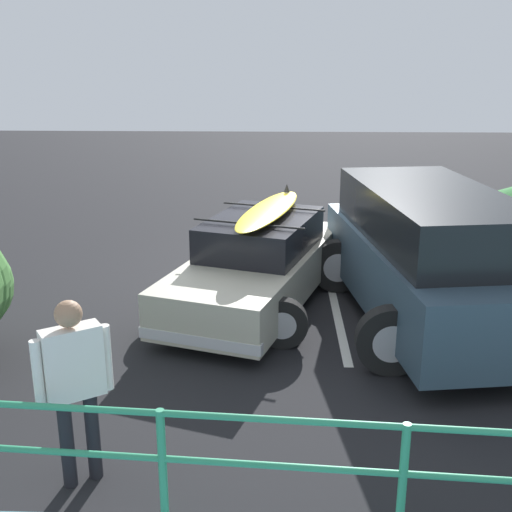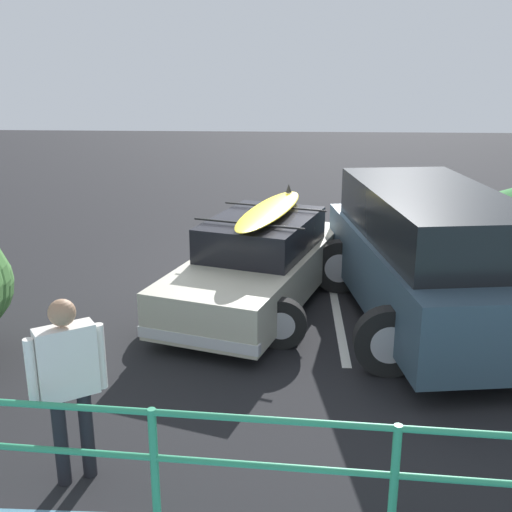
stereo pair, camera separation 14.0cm
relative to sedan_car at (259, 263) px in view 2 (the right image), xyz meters
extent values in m
cube|color=black|center=(-0.01, -0.73, -0.65)|extent=(44.00, 44.00, 0.02)
cube|color=silver|center=(-1.17, 0.04, -0.63)|extent=(0.12, 4.13, 0.00)
cube|color=#B7B29E|center=(0.02, 0.04, -0.14)|extent=(2.84, 4.57, 0.63)
cube|color=black|center=(-0.04, -0.12, 0.43)|extent=(1.97, 2.39, 0.50)
cube|color=silver|center=(0.66, 2.04, -0.33)|extent=(1.58, 0.60, 0.14)
cube|color=silver|center=(-0.63, -1.95, -0.33)|extent=(1.58, 0.60, 0.14)
cylinder|color=black|center=(-0.35, 1.56, -0.30)|extent=(0.67, 0.18, 0.67)
cylinder|color=#B7B7BC|center=(-0.35, 1.56, -0.30)|extent=(0.37, 0.19, 0.37)
cylinder|color=black|center=(1.20, 1.05, -0.30)|extent=(0.67, 0.18, 0.67)
cylinder|color=#B7B7BC|center=(1.20, 1.05, -0.30)|extent=(0.37, 0.19, 0.37)
cylinder|color=black|center=(-1.17, -0.97, -0.30)|extent=(0.67, 0.18, 0.67)
cylinder|color=#B7B7BC|center=(-1.17, -0.97, -0.30)|extent=(0.37, 0.19, 0.37)
cylinder|color=black|center=(0.38, -1.47, -0.30)|extent=(0.67, 0.18, 0.67)
cylinder|color=#B7B7BC|center=(0.38, -1.47, -0.30)|extent=(0.37, 0.19, 0.37)
cylinder|color=black|center=(0.14, 0.42, 0.72)|extent=(1.60, 0.54, 0.03)
cylinder|color=black|center=(-0.21, -0.66, 0.72)|extent=(1.60, 0.54, 0.03)
ellipsoid|color=yellow|center=(-0.15, -0.19, 0.78)|extent=(1.25, 2.82, 0.09)
cone|color=black|center=(-0.43, -1.26, 0.89)|extent=(0.10, 0.10, 0.14)
cube|color=#334756|center=(-2.35, 0.71, 0.11)|extent=(2.43, 4.88, 0.95)
cube|color=black|center=(-2.35, 0.71, 0.94)|extent=(2.14, 3.84, 0.70)
cylinder|color=black|center=(-2.01, -1.71, 0.21)|extent=(0.78, 0.28, 0.76)
cylinder|color=black|center=(-1.63, 2.22, -0.21)|extent=(0.84, 0.22, 0.84)
cylinder|color=#B7B7BC|center=(-1.63, 2.22, -0.21)|extent=(0.46, 0.23, 0.46)
cylinder|color=black|center=(-3.07, -0.81, -0.21)|extent=(0.84, 0.22, 0.84)
cylinder|color=#B7B7BC|center=(-3.07, -0.81, -0.21)|extent=(0.46, 0.23, 0.46)
cylinder|color=black|center=(-1.24, -0.55, -0.21)|extent=(0.84, 0.22, 0.84)
cylinder|color=#B7B7BC|center=(-1.24, -0.55, -0.21)|extent=(0.46, 0.23, 0.46)
cylinder|color=black|center=(1.34, 4.30, -0.21)|extent=(0.12, 0.12, 0.85)
cylinder|color=black|center=(1.53, 4.42, -0.21)|extent=(0.12, 0.12, 0.85)
cube|color=silver|center=(1.43, 4.36, 0.53)|extent=(0.52, 0.44, 0.64)
sphere|color=#9E7556|center=(1.43, 4.36, 0.97)|extent=(0.23, 0.23, 0.23)
cylinder|color=silver|center=(1.19, 4.20, 0.50)|extent=(0.09, 0.09, 0.60)
cylinder|color=silver|center=(1.67, 4.52, 0.50)|extent=(0.09, 0.09, 0.60)
cylinder|color=#2D9366|center=(-1.27, 4.92, -0.14)|extent=(0.07, 0.07, 0.99)
cylinder|color=#2D9366|center=(0.63, 4.78, -0.14)|extent=(0.07, 0.07, 0.99)
cylinder|color=#2D9366|center=(-0.32, 4.85, 0.32)|extent=(9.51, 0.72, 0.06)
cylinder|color=#2D9366|center=(-0.32, 4.85, -0.09)|extent=(9.51, 0.72, 0.06)
camera|label=1|loc=(-0.27, 9.17, 3.01)|focal=45.00mm
camera|label=2|loc=(-0.41, 9.17, 3.01)|focal=45.00mm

